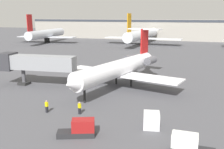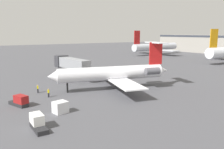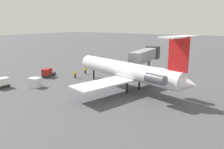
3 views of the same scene
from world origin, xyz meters
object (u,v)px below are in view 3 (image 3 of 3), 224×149
(ground_crew_loader, at_px, (85,70))
(baggage_tug_trailing, at_px, (0,84))
(jet_bridge, at_px, (146,55))
(baggage_tug_lead, at_px, (48,73))
(cargo_container_uld, at_px, (35,82))
(ground_crew_marshaller, at_px, (75,74))
(regional_jet, at_px, (128,70))

(ground_crew_loader, relative_size, baggage_tug_trailing, 0.42)
(jet_bridge, height_order, baggage_tug_lead, jet_bridge)
(cargo_container_uld, bearing_deg, jet_bridge, 154.18)
(ground_crew_marshaller, bearing_deg, ground_crew_loader, -169.16)
(regional_jet, height_order, ground_crew_marshaller, regional_jet)
(ground_crew_marshaller, bearing_deg, regional_jet, 84.69)
(regional_jet, height_order, jet_bridge, regional_jet)
(ground_crew_loader, bearing_deg, cargo_container_uld, -1.42)
(jet_bridge, xyz_separation_m, baggage_tug_lead, (17.11, -16.17, -3.41))
(ground_crew_marshaller, relative_size, baggage_tug_lead, 0.40)
(baggage_tug_lead, distance_m, baggage_tug_trailing, 11.14)
(baggage_tug_lead, xyz_separation_m, baggage_tug_trailing, (11.14, -0.03, 0.00))
(jet_bridge, height_order, cargo_container_uld, jet_bridge)
(jet_bridge, xyz_separation_m, baggage_tug_trailing, (28.25, -16.20, -3.41))
(cargo_container_uld, bearing_deg, baggage_tug_lead, -146.60)
(ground_crew_loader, height_order, cargo_container_uld, cargo_container_uld)
(regional_jet, distance_m, ground_crew_loader, 16.48)
(regional_jet, relative_size, jet_bridge, 1.86)
(ground_crew_marshaller, xyz_separation_m, ground_crew_loader, (-4.41, -0.84, 0.00))
(regional_jet, relative_size, ground_crew_loader, 16.04)
(jet_bridge, bearing_deg, baggage_tug_trailing, -29.83)
(jet_bridge, distance_m, cargo_container_uld, 26.89)
(regional_jet, distance_m, baggage_tug_trailing, 23.89)
(ground_crew_loader, bearing_deg, jet_bridge, 131.36)
(ground_crew_loader, xyz_separation_m, cargo_container_uld, (14.09, -0.35, 0.04))
(jet_bridge, distance_m, ground_crew_marshaller, 18.05)
(baggage_tug_trailing, bearing_deg, jet_bridge, 150.17)
(regional_jet, relative_size, cargo_container_uld, 11.59)
(regional_jet, bearing_deg, jet_bridge, -165.93)
(jet_bridge, height_order, ground_crew_marshaller, jet_bridge)
(regional_jet, distance_m, baggage_tug_lead, 20.34)
(baggage_tug_lead, bearing_deg, cargo_container_uld, 33.40)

